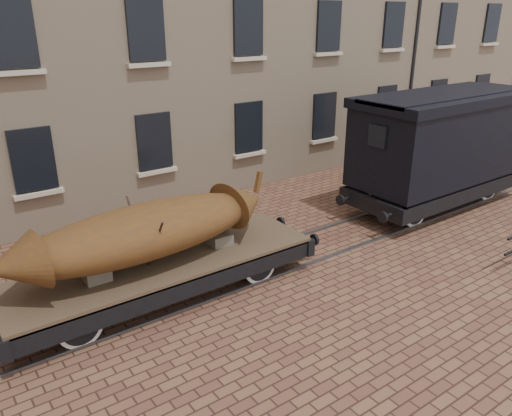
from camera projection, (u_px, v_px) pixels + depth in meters
ground at (323, 243)px, 13.55m from camera, size 90.00×90.00×0.00m
rail_track at (323, 242)px, 13.54m from camera, size 30.00×1.52×0.06m
flatcar_wagon at (164, 268)px, 10.74m from camera, size 7.57×2.05×1.14m
iron_boat at (146, 231)px, 10.21m from camera, size 6.14×1.95×1.49m
goods_van at (443, 137)px, 15.36m from camera, size 7.01×2.55×3.62m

